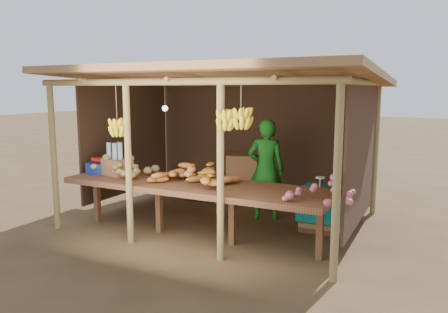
% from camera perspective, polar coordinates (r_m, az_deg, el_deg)
% --- Properties ---
extents(ground, '(60.00, 60.00, 0.00)m').
position_cam_1_polar(ground, '(7.16, 0.00, -8.33)').
color(ground, brown).
rests_on(ground, ground).
extents(stall_structure, '(4.70, 3.50, 2.43)m').
position_cam_1_polar(stall_structure, '(6.82, -0.10, 7.17)').
color(stall_structure, '#957F4D').
rests_on(stall_structure, ground).
extents(counter, '(3.90, 1.05, 0.80)m').
position_cam_1_polar(counter, '(6.17, -3.95, -4.06)').
color(counter, brown).
rests_on(counter, ground).
extents(potato_heap, '(1.21, 0.84, 0.37)m').
position_cam_1_polar(potato_heap, '(6.91, -13.83, -0.82)').
color(potato_heap, olive).
rests_on(potato_heap, counter).
extents(sweet_potato_heap, '(1.26, 0.96, 0.36)m').
position_cam_1_polar(sweet_potato_heap, '(6.13, -4.18, -1.82)').
color(sweet_potato_heap, '#BE6F30').
rests_on(sweet_potato_heap, counter).
extents(onion_heap, '(0.98, 0.69, 0.36)m').
position_cam_1_polar(onion_heap, '(5.15, 12.93, -4.06)').
color(onion_heap, '#C5606F').
rests_on(onion_heap, counter).
extents(banana_pile, '(0.59, 0.46, 0.34)m').
position_cam_1_polar(banana_pile, '(6.35, -3.09, -1.53)').
color(banana_pile, gold).
rests_on(banana_pile, counter).
extents(tomato_basin, '(0.46, 0.46, 0.24)m').
position_cam_1_polar(tomato_basin, '(7.21, -15.84, -1.22)').
color(tomato_basin, navy).
rests_on(tomato_basin, counter).
extents(bottle_box, '(0.46, 0.39, 0.51)m').
position_cam_1_polar(bottle_box, '(6.91, -13.79, -0.76)').
color(bottle_box, '#9B6745').
rests_on(bottle_box, counter).
extents(vendor, '(0.69, 0.56, 1.64)m').
position_cam_1_polar(vendor, '(7.12, 5.50, -1.68)').
color(vendor, '#186D1B').
rests_on(vendor, ground).
extents(tarp_crate, '(0.70, 0.61, 0.84)m').
position_cam_1_polar(tarp_crate, '(6.77, 12.94, -6.55)').
color(tarp_crate, brown).
rests_on(tarp_crate, ground).
extents(carton_stack, '(1.29, 0.60, 0.90)m').
position_cam_1_polar(carton_stack, '(8.20, 1.14, -3.27)').
color(carton_stack, '#9B6745').
rests_on(carton_stack, ground).
extents(burlap_sacks, '(0.83, 0.43, 0.58)m').
position_cam_1_polar(burlap_sacks, '(8.35, -3.19, -4.07)').
color(burlap_sacks, '#483021').
rests_on(burlap_sacks, ground).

